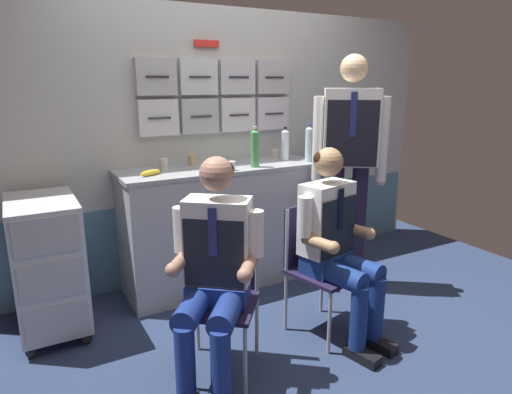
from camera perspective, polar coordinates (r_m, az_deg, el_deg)
The scene contains 17 objects.
ground at distance 2.97m, azimuth 7.15°, elevation -18.33°, with size 4.80×4.80×0.04m, color navy.
galley_bulkhead at distance 3.73m, azimuth -4.86°, elevation 6.39°, with size 4.20×0.14×2.15m.
galley_counter at distance 3.56m, azimuth -4.22°, elevation -3.61°, with size 1.58×0.53×0.95m.
service_trolley at distance 3.15m, azimuth -25.03°, elevation -7.53°, with size 0.40×0.65×0.88m.
folding_chair_left at distance 2.54m, azimuth -4.29°, elevation -10.66°, with size 0.56×0.56×0.82m.
crew_member_left at distance 2.34m, azimuth -5.31°, elevation -8.75°, with size 0.61×0.65×1.22m.
folding_chair_right at distance 2.93m, azimuth 7.57°, elevation -7.29°, with size 0.48×0.48×0.82m.
crew_member_right at distance 2.78m, azimuth 10.22°, elevation -5.29°, with size 0.49×0.63×1.21m.
crew_member_standing at distance 3.42m, azimuth 11.85°, elevation 5.70°, with size 0.47×0.41×1.78m.
water_bottle_clear at distance 3.39m, azimuth -0.15°, elevation 6.28°, with size 0.07×0.07×0.31m.
sparkling_bottle_green at distance 3.64m, azimuth 6.79°, elevation 6.76°, with size 0.06×0.06×0.31m.
water_bottle_tall at distance 3.70m, azimuth 3.72°, elevation 6.71°, with size 0.06×0.06×0.27m.
paper_cup_blue at distance 3.81m, azimuth 2.50°, elevation 5.59°, with size 0.06×0.06×0.07m.
espresso_cup_small at distance 3.42m, azimuth -11.70°, elevation 4.26°, with size 0.06×0.06×0.07m.
coffee_cup_white at distance 3.27m, azimuth -3.18°, elevation 4.01°, with size 0.06×0.06×0.07m.
coffee_cup_spare at distance 3.49m, azimuth -8.14°, elevation 4.72°, with size 0.06×0.06×0.09m.
snack_banana at distance 3.17m, azimuth -13.29°, elevation 3.03°, with size 0.17×0.10×0.04m.
Camera 1 is at (-1.50, -2.00, 1.58)m, focal length 31.38 mm.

